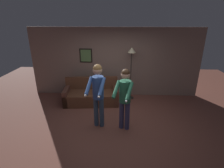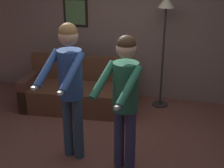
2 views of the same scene
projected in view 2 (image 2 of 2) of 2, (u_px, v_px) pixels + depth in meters
The scene contains 6 objects.
ground_plane at pixel (101, 158), 4.20m from camera, with size 12.00×12.00×0.00m, color brown.
back_wall_assembly at pixel (133, 29), 5.71m from camera, with size 6.40×0.09×2.60m.
couch at pixel (79, 93), 5.56m from camera, with size 1.97×1.01×0.87m.
torchiere_lamp at pixel (165, 21), 5.15m from camera, with size 0.28×0.28×1.94m.
person_standing_left at pixel (70, 80), 3.83m from camera, with size 0.51×0.70×1.81m.
person_standing_right at pixel (125, 93), 3.61m from camera, with size 0.56×0.69×1.72m.
Camera 2 is at (1.01, -3.39, 2.49)m, focal length 50.00 mm.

